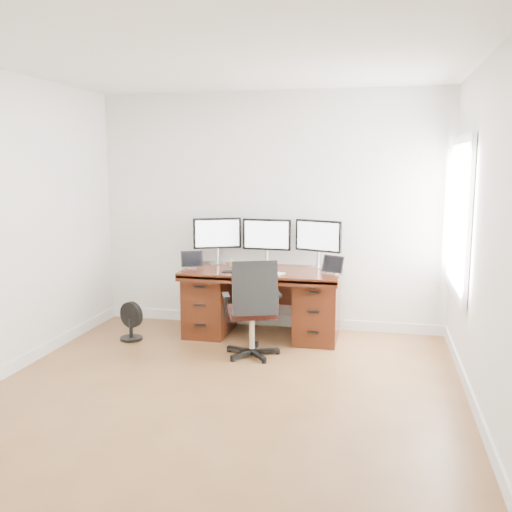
% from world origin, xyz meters
% --- Properties ---
extents(ground, '(4.50, 4.50, 0.00)m').
position_xyz_m(ground, '(0.00, 0.00, 0.00)').
color(ground, brown).
rests_on(ground, ground).
extents(back_wall, '(4.00, 0.10, 2.70)m').
position_xyz_m(back_wall, '(0.00, 2.25, 1.35)').
color(back_wall, white).
rests_on(back_wall, ground).
extents(right_wall, '(0.10, 4.50, 2.70)m').
position_xyz_m(right_wall, '(2.00, 0.11, 1.35)').
color(right_wall, white).
rests_on(right_wall, ground).
extents(desk, '(1.70, 0.80, 0.75)m').
position_xyz_m(desk, '(0.00, 1.83, 0.40)').
color(desk, '#3F190C').
rests_on(desk, ground).
extents(office_chair, '(0.68, 0.68, 0.99)m').
position_xyz_m(office_chair, '(0.05, 1.11, 0.33)').
color(office_chair, black).
rests_on(office_chair, ground).
extents(floor_fan, '(0.29, 0.24, 0.42)m').
position_xyz_m(floor_fan, '(-1.36, 1.38, 0.20)').
color(floor_fan, black).
rests_on(floor_fan, ground).
extents(monitor_left, '(0.51, 0.27, 0.53)m').
position_xyz_m(monitor_left, '(-0.58, 2.07, 1.09)').
color(monitor_left, silver).
rests_on(monitor_left, desk).
extents(monitor_center, '(0.55, 0.15, 0.53)m').
position_xyz_m(monitor_center, '(-0.00, 2.07, 1.09)').
color(monitor_center, silver).
rests_on(monitor_center, desk).
extents(monitor_right, '(0.53, 0.23, 0.53)m').
position_xyz_m(monitor_right, '(0.58, 2.07, 1.09)').
color(monitor_right, silver).
rests_on(monitor_right, desk).
extents(tablet_left, '(0.25, 0.16, 0.19)m').
position_xyz_m(tablet_left, '(-0.78, 1.75, 0.84)').
color(tablet_left, silver).
rests_on(tablet_left, desk).
extents(tablet_right, '(0.25, 0.17, 0.19)m').
position_xyz_m(tablet_right, '(0.77, 1.75, 0.84)').
color(tablet_right, silver).
rests_on(tablet_right, desk).
extents(keyboard, '(0.28, 0.16, 0.01)m').
position_xyz_m(keyboard, '(0.01, 1.62, 0.76)').
color(keyboard, silver).
rests_on(keyboard, desk).
extents(trackpad, '(0.17, 0.17, 0.01)m').
position_xyz_m(trackpad, '(0.20, 1.60, 0.76)').
color(trackpad, silver).
rests_on(trackpad, desk).
extents(drawing_tablet, '(0.20, 0.13, 0.01)m').
position_xyz_m(drawing_tablet, '(-0.28, 1.62, 0.76)').
color(drawing_tablet, black).
rests_on(drawing_tablet, desk).
extents(phone, '(0.13, 0.08, 0.01)m').
position_xyz_m(phone, '(-0.02, 1.75, 0.76)').
color(phone, black).
rests_on(phone, desk).
extents(figurine_yellow, '(0.03, 0.03, 0.08)m').
position_xyz_m(figurine_yellow, '(-0.38, 1.95, 0.79)').
color(figurine_yellow, tan).
rests_on(figurine_yellow, desk).
extents(figurine_orange, '(0.03, 0.03, 0.08)m').
position_xyz_m(figurine_orange, '(-0.21, 1.95, 0.79)').
color(figurine_orange, '#EB9D52').
rests_on(figurine_orange, desk).
extents(figurine_purple, '(0.03, 0.03, 0.08)m').
position_xyz_m(figurine_purple, '(-0.14, 1.95, 0.79)').
color(figurine_purple, '#7F69CD').
rests_on(figurine_purple, desk).
extents(figurine_pink, '(0.03, 0.03, 0.08)m').
position_xyz_m(figurine_pink, '(0.10, 1.95, 0.79)').
color(figurine_pink, pink).
rests_on(figurine_pink, desk).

